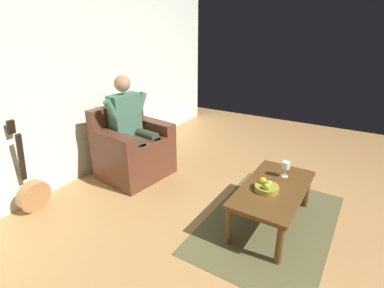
{
  "coord_description": "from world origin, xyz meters",
  "views": [
    {
      "loc": [
        2.55,
        0.06,
        1.88
      ],
      "look_at": [
        -0.02,
        -1.41,
        0.66
      ],
      "focal_mm": 27.77,
      "sensor_mm": 36.0,
      "label": 1
    }
  ],
  "objects_px": {
    "guitar": "(33,192)",
    "fruit_bowl": "(267,187)",
    "wine_glass_near": "(286,166)",
    "coffee_table": "(273,192)",
    "armchair": "(133,150)",
    "person_seated": "(132,124)"
  },
  "relations": [
    {
      "from": "guitar",
      "to": "fruit_bowl",
      "type": "height_order",
      "value": "guitar"
    },
    {
      "from": "person_seated",
      "to": "coffee_table",
      "type": "height_order",
      "value": "person_seated"
    },
    {
      "from": "person_seated",
      "to": "fruit_bowl",
      "type": "relative_size",
      "value": 5.77
    },
    {
      "from": "armchair",
      "to": "guitar",
      "type": "distance_m",
      "value": 1.23
    },
    {
      "from": "guitar",
      "to": "fruit_bowl",
      "type": "xyz_separation_m",
      "value": [
        -0.92,
        2.22,
        0.24
      ]
    },
    {
      "from": "wine_glass_near",
      "to": "fruit_bowl",
      "type": "distance_m",
      "value": 0.38
    },
    {
      "from": "armchair",
      "to": "person_seated",
      "type": "relative_size",
      "value": 0.71
    },
    {
      "from": "coffee_table",
      "to": "fruit_bowl",
      "type": "bearing_deg",
      "value": -24.6
    },
    {
      "from": "coffee_table",
      "to": "guitar",
      "type": "relative_size",
      "value": 1.1
    },
    {
      "from": "armchair",
      "to": "fruit_bowl",
      "type": "distance_m",
      "value": 1.84
    },
    {
      "from": "wine_glass_near",
      "to": "fruit_bowl",
      "type": "relative_size",
      "value": 0.74
    },
    {
      "from": "fruit_bowl",
      "to": "armchair",
      "type": "bearing_deg",
      "value": -97.45
    },
    {
      "from": "coffee_table",
      "to": "guitar",
      "type": "bearing_deg",
      "value": -65.68
    },
    {
      "from": "armchair",
      "to": "person_seated",
      "type": "bearing_deg",
      "value": 90.0
    },
    {
      "from": "guitar",
      "to": "wine_glass_near",
      "type": "relative_size",
      "value": 6.02
    },
    {
      "from": "fruit_bowl",
      "to": "coffee_table",
      "type": "bearing_deg",
      "value": 155.4
    },
    {
      "from": "coffee_table",
      "to": "fruit_bowl",
      "type": "distance_m",
      "value": 0.15
    },
    {
      "from": "person_seated",
      "to": "coffee_table",
      "type": "xyz_separation_m",
      "value": [
        0.14,
        1.85,
        -0.35
      ]
    },
    {
      "from": "wine_glass_near",
      "to": "fruit_bowl",
      "type": "xyz_separation_m",
      "value": [
        0.36,
        -0.08,
        -0.08
      ]
    },
    {
      "from": "armchair",
      "to": "coffee_table",
      "type": "bearing_deg",
      "value": 94.31
    },
    {
      "from": "guitar",
      "to": "wine_glass_near",
      "type": "height_order",
      "value": "guitar"
    },
    {
      "from": "armchair",
      "to": "guitar",
      "type": "relative_size",
      "value": 0.91
    }
  ]
}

